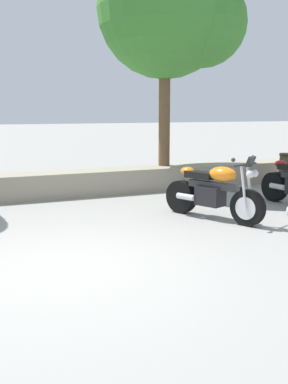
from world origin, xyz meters
TOP-DOWN VIEW (x-y plane):
  - ground_plane at (0.00, 0.00)m, footprint 120.00×120.00m
  - stone_wall at (0.00, 4.80)m, footprint 36.00×0.80m
  - motorcycle_orange_centre at (3.08, 1.52)m, footprint 1.04×1.96m
  - leafy_tree_mid_left at (3.93, 4.90)m, footprint 3.42×3.26m
  - trash_bin at (6.59, 3.70)m, footprint 0.46×0.46m

SIDE VIEW (x-z plane):
  - ground_plane at x=0.00m, z-range 0.00..0.00m
  - stone_wall at x=0.00m, z-range 0.00..0.55m
  - trash_bin at x=6.59m, z-range 0.00..0.86m
  - motorcycle_orange_centre at x=3.08m, z-range -0.10..1.07m
  - leafy_tree_mid_left at x=3.93m, z-range 1.52..6.89m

